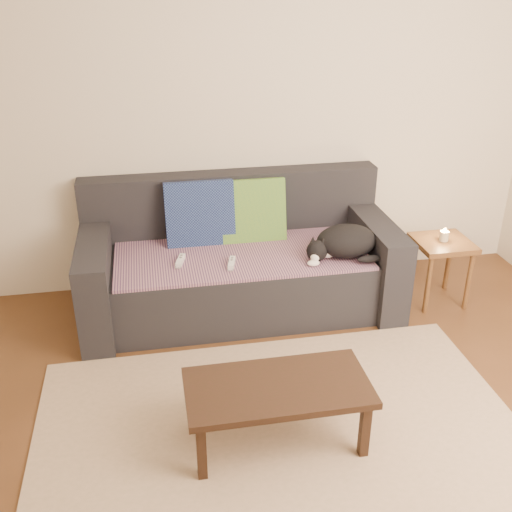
# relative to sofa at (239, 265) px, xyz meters

# --- Properties ---
(ground) EXTENTS (4.50, 4.50, 0.00)m
(ground) POSITION_rel_sofa_xyz_m (0.00, -1.57, -0.31)
(ground) COLOR brown
(ground) RESTS_ON ground
(back_wall) EXTENTS (4.50, 0.04, 2.60)m
(back_wall) POSITION_rel_sofa_xyz_m (0.00, 0.43, 0.99)
(back_wall) COLOR beige
(back_wall) RESTS_ON ground
(sofa) EXTENTS (2.10, 0.94, 0.87)m
(sofa) POSITION_rel_sofa_xyz_m (0.00, 0.00, 0.00)
(sofa) COLOR #232328
(sofa) RESTS_ON ground
(throw_blanket) EXTENTS (1.66, 0.74, 0.02)m
(throw_blanket) POSITION_rel_sofa_xyz_m (0.00, -0.09, 0.12)
(throw_blanket) COLOR #3C284B
(throw_blanket) RESTS_ON sofa
(cushion_navy) EXTENTS (0.47, 0.21, 0.48)m
(cushion_navy) POSITION_rel_sofa_xyz_m (-0.24, 0.17, 0.32)
(cushion_navy) COLOR #0F1741
(cushion_navy) RESTS_ON throw_blanket
(cushion_green) EXTENTS (0.45, 0.21, 0.46)m
(cushion_green) POSITION_rel_sofa_xyz_m (0.13, 0.17, 0.32)
(cushion_green) COLOR #0E5C3D
(cushion_green) RESTS_ON throw_blanket
(cat) EXTENTS (0.54, 0.43, 0.21)m
(cat) POSITION_rel_sofa_xyz_m (0.66, -0.26, 0.23)
(cat) COLOR black
(cat) RESTS_ON throw_blanket
(wii_remote_a) EXTENTS (0.07, 0.15, 0.03)m
(wii_remote_a) POSITION_rel_sofa_xyz_m (-0.40, -0.15, 0.15)
(wii_remote_a) COLOR white
(wii_remote_a) RESTS_ON throw_blanket
(wii_remote_b) EXTENTS (0.07, 0.15, 0.03)m
(wii_remote_b) POSITION_rel_sofa_xyz_m (-0.09, -0.25, 0.15)
(wii_remote_b) COLOR white
(wii_remote_b) RESTS_ON throw_blanket
(side_table) EXTENTS (0.37, 0.37, 0.47)m
(side_table) POSITION_rel_sofa_xyz_m (1.39, -0.20, 0.07)
(side_table) COLOR brown
(side_table) RESTS_ON ground
(candle) EXTENTS (0.06, 0.06, 0.09)m
(candle) POSITION_rel_sofa_xyz_m (1.39, -0.20, 0.19)
(candle) COLOR beige
(candle) RESTS_ON side_table
(rug) EXTENTS (2.50, 1.80, 0.01)m
(rug) POSITION_rel_sofa_xyz_m (0.00, -1.42, -0.30)
(rug) COLOR tan
(rug) RESTS_ON ground
(coffee_table) EXTENTS (0.89, 0.45, 0.36)m
(coffee_table) POSITION_rel_sofa_xyz_m (-0.03, -1.39, 0.00)
(coffee_table) COLOR black
(coffee_table) RESTS_ON rug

